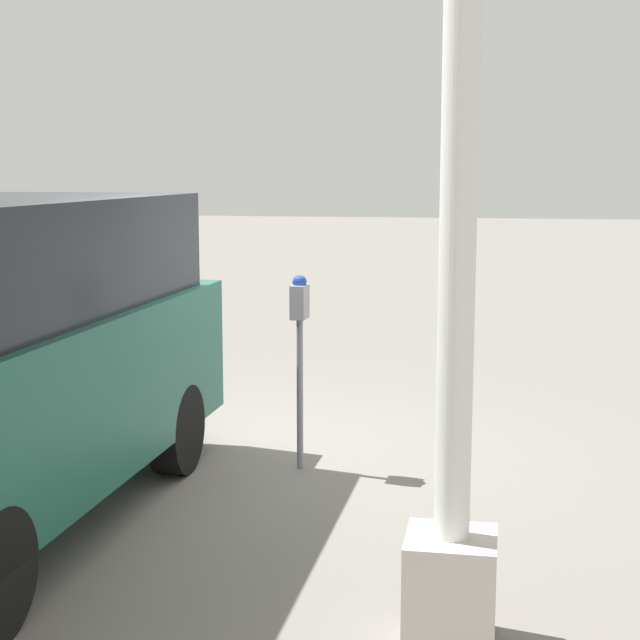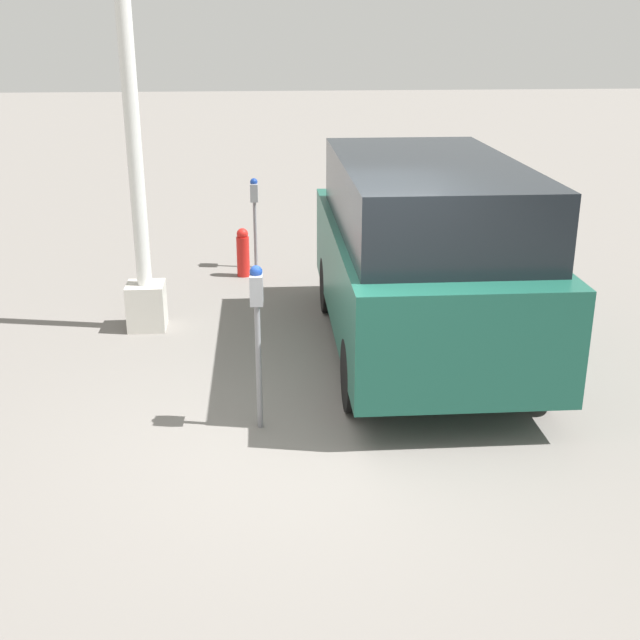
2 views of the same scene
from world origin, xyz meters
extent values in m
plane|color=slate|center=(0.00, 0.00, 0.00)|extent=(80.00, 80.00, 0.00)
cylinder|color=gray|center=(0.17, 0.52, 0.59)|extent=(0.05, 0.05, 1.18)
cube|color=gray|center=(0.17, 0.52, 1.31)|extent=(0.20, 0.12, 0.26)
sphere|color=navy|center=(0.17, 0.52, 1.46)|extent=(0.11, 0.11, 0.11)
cube|color=beige|center=(2.83, 1.82, 0.28)|extent=(0.44, 0.44, 0.55)
cylinder|color=black|center=(0.46, -0.39, 0.35)|extent=(0.69, 0.24, 0.69)
cube|color=#9E9EA3|center=(-8.32, -6.33, 0.63)|extent=(4.57, 2.13, 0.65)
cube|color=black|center=(-8.10, -6.34, 1.15)|extent=(2.57, 1.82, 0.41)
cube|color=orange|center=(-10.53, -6.72, 0.45)|extent=(0.09, 0.13, 0.20)
cylinder|color=black|center=(-9.75, -6.99, 0.30)|extent=(0.62, 0.26, 0.60)
cylinder|color=black|center=(-9.62, -5.44, 0.30)|extent=(0.62, 0.26, 0.60)
cylinder|color=black|center=(-6.88, -5.66, 0.30)|extent=(0.62, 0.26, 0.60)
camera|label=1|loc=(7.40, 2.03, 2.31)|focal=55.00mm
camera|label=2|loc=(-6.33, 0.53, 3.41)|focal=45.00mm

